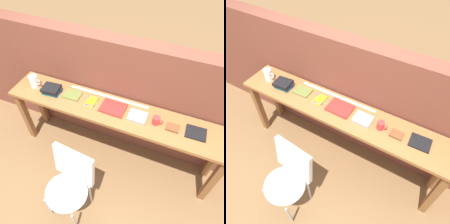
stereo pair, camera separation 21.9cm
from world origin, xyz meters
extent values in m
plane|color=brown|center=(0.00, 0.00, 0.00)|extent=(40.00, 40.00, 0.00)
cube|color=brown|center=(0.00, 0.64, 0.77)|extent=(6.00, 0.20, 1.53)
cube|color=#996033|center=(0.00, 0.30, 0.86)|extent=(2.50, 0.44, 0.04)
cube|color=brown|center=(-1.19, 0.14, 0.42)|extent=(0.07, 0.07, 0.84)
cube|color=brown|center=(1.19, 0.14, 0.42)|extent=(0.07, 0.07, 0.84)
cube|color=brown|center=(-1.19, 0.46, 0.42)|extent=(0.07, 0.07, 0.84)
cube|color=brown|center=(1.19, 0.46, 0.42)|extent=(0.07, 0.07, 0.84)
ellipsoid|color=silver|center=(-0.17, -0.55, 0.45)|extent=(0.47, 0.46, 0.08)
cube|color=silver|center=(-0.15, -0.36, 0.69)|extent=(0.45, 0.14, 0.40)
cylinder|color=#B2B2B7|center=(-0.34, -0.70, 0.21)|extent=(0.02, 0.02, 0.41)
cylinder|color=#B2B2B7|center=(-0.02, -0.72, 0.21)|extent=(0.02, 0.02, 0.41)
cylinder|color=#B2B2B7|center=(-0.32, -0.38, 0.21)|extent=(0.02, 0.02, 0.41)
cylinder|color=#B2B2B7|center=(0.01, -0.41, 0.21)|extent=(0.02, 0.02, 0.41)
cylinder|color=white|center=(-1.02, 0.30, 0.96)|extent=(0.10, 0.10, 0.15)
cone|color=white|center=(-1.02, 0.27, 1.04)|extent=(0.04, 0.03, 0.04)
torus|color=white|center=(-0.96, 0.30, 0.96)|extent=(0.07, 0.01, 0.07)
cube|color=#19757A|center=(-0.77, 0.28, 0.89)|extent=(0.21, 0.15, 0.02)
cube|color=navy|center=(-0.77, 0.28, 0.91)|extent=(0.20, 0.14, 0.03)
cube|color=black|center=(-0.77, 0.28, 0.95)|extent=(0.21, 0.18, 0.04)
cube|color=olive|center=(-0.52, 0.33, 0.89)|extent=(0.20, 0.16, 0.02)
cube|color=green|center=(-0.28, 0.34, 0.88)|extent=(0.13, 0.16, 0.00)
cube|color=yellow|center=(-0.29, 0.32, 0.88)|extent=(0.12, 0.17, 0.00)
cube|color=purple|center=(-0.28, 0.33, 0.89)|extent=(0.14, 0.18, 0.00)
cube|color=#E5334C|center=(-0.28, 0.34, 0.89)|extent=(0.11, 0.15, 0.00)
cube|color=orange|center=(-0.28, 0.33, 0.89)|extent=(0.12, 0.15, 0.00)
cube|color=red|center=(-0.01, 0.32, 0.89)|extent=(0.28, 0.22, 0.02)
cube|color=#9E9EA3|center=(0.27, 0.30, 0.89)|extent=(0.19, 0.16, 0.03)
cylinder|color=red|center=(0.47, 0.29, 0.93)|extent=(0.08, 0.08, 0.09)
torus|color=red|center=(0.51, 0.29, 0.93)|extent=(0.06, 0.01, 0.06)
cube|color=brown|center=(0.64, 0.29, 0.89)|extent=(0.13, 0.10, 0.02)
cube|color=black|center=(0.87, 0.32, 0.89)|extent=(0.20, 0.17, 0.02)
cube|color=silver|center=(-0.13, 0.47, 0.88)|extent=(0.95, 0.03, 0.00)
camera|label=1|loc=(0.59, -1.18, 2.63)|focal=35.00mm
camera|label=2|loc=(0.78, -1.08, 2.63)|focal=35.00mm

